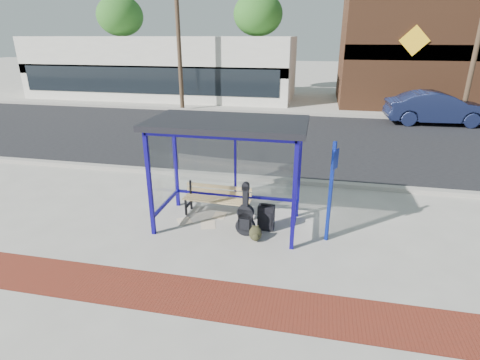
% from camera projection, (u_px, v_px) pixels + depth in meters
% --- Properties ---
extents(ground, '(120.00, 120.00, 0.00)m').
position_uv_depth(ground, '(228.00, 224.00, 8.60)').
color(ground, '#B2ADA0').
rests_on(ground, ground).
extents(brick_paver_strip, '(60.00, 1.00, 0.01)m').
position_uv_depth(brick_paver_strip, '(192.00, 296.00, 6.23)').
color(brick_paver_strip, maroon).
rests_on(brick_paver_strip, ground).
extents(curb_near, '(60.00, 0.25, 0.12)m').
position_uv_depth(curb_near, '(251.00, 178.00, 11.23)').
color(curb_near, gray).
rests_on(curb_near, ground).
extents(street_asphalt, '(60.00, 10.00, 0.00)m').
position_uv_depth(street_asphalt, '(272.00, 138.00, 15.90)').
color(street_asphalt, black).
rests_on(street_asphalt, ground).
extents(curb_far, '(60.00, 0.25, 0.12)m').
position_uv_depth(curb_far, '(284.00, 113.00, 20.54)').
color(curb_far, gray).
rests_on(curb_far, ground).
extents(far_sidewalk, '(60.00, 4.00, 0.01)m').
position_uv_depth(far_sidewalk, '(287.00, 108.00, 22.29)').
color(far_sidewalk, '#B2ADA0').
rests_on(far_sidewalk, ground).
extents(bus_shelter, '(3.30, 1.80, 2.42)m').
position_uv_depth(bus_shelter, '(228.00, 136.00, 7.92)').
color(bus_shelter, '#140C88').
rests_on(bus_shelter, ground).
extents(storefront_white, '(18.00, 6.04, 4.00)m').
position_uv_depth(storefront_white, '(163.00, 67.00, 26.02)').
color(storefront_white, silver).
rests_on(storefront_white, ground).
extents(storefront_brown, '(10.00, 7.08, 6.40)m').
position_uv_depth(storefront_brown, '(426.00, 50.00, 22.79)').
color(storefront_brown, '#59331E').
rests_on(storefront_brown, ground).
extents(tree_left, '(3.60, 3.60, 7.03)m').
position_uv_depth(tree_left, '(120.00, 16.00, 29.40)').
color(tree_left, '#4C3826').
rests_on(tree_left, ground).
extents(tree_mid, '(3.60, 3.60, 7.03)m').
position_uv_depth(tree_mid, '(258.00, 15.00, 27.29)').
color(tree_mid, '#4C3826').
rests_on(tree_mid, ground).
extents(utility_pole_west, '(1.60, 0.24, 8.00)m').
position_uv_depth(utility_pole_west, '(178.00, 34.00, 20.50)').
color(utility_pole_west, '#4C3826').
rests_on(utility_pole_west, ground).
extents(utility_pole_east, '(1.60, 0.24, 8.00)m').
position_uv_depth(utility_pole_east, '(479.00, 34.00, 17.62)').
color(utility_pole_east, '#4C3826').
rests_on(utility_pole_east, ground).
extents(bench, '(1.64, 0.46, 0.77)m').
position_uv_depth(bench, '(217.00, 198.00, 8.93)').
color(bench, black).
rests_on(bench, ground).
extents(guitar_bag, '(0.43, 0.15, 1.16)m').
position_uv_depth(guitar_bag, '(245.00, 217.00, 8.00)').
color(guitar_bag, black).
rests_on(guitar_bag, ground).
extents(suitcase, '(0.37, 0.25, 0.62)m').
position_uv_depth(suitcase, '(266.00, 218.00, 8.29)').
color(suitcase, black).
rests_on(suitcase, ground).
extents(backpack, '(0.31, 0.29, 0.33)m').
position_uv_depth(backpack, '(256.00, 234.00, 7.87)').
color(backpack, '#292917').
rests_on(backpack, ground).
extents(sign_post, '(0.14, 0.26, 2.16)m').
position_uv_depth(sign_post, '(331.00, 187.00, 7.52)').
color(sign_post, '#0D2294').
rests_on(sign_post, ground).
extents(newspaper_a, '(0.45, 0.50, 0.01)m').
position_uv_depth(newspaper_a, '(208.00, 225.00, 8.57)').
color(newspaper_a, white).
rests_on(newspaper_a, ground).
extents(newspaper_b, '(0.46, 0.48, 0.01)m').
position_uv_depth(newspaper_b, '(185.00, 221.00, 8.74)').
color(newspaper_b, white).
rests_on(newspaper_b, ground).
extents(newspaper_c, '(0.29, 0.37, 0.01)m').
position_uv_depth(newspaper_c, '(220.00, 215.00, 9.02)').
color(newspaper_c, white).
rests_on(newspaper_c, ground).
extents(parked_car, '(4.82, 1.91, 1.56)m').
position_uv_depth(parked_car, '(437.00, 108.00, 18.07)').
color(parked_car, '#171F41').
rests_on(parked_car, ground).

